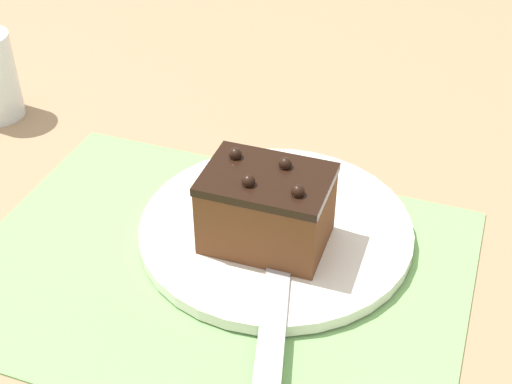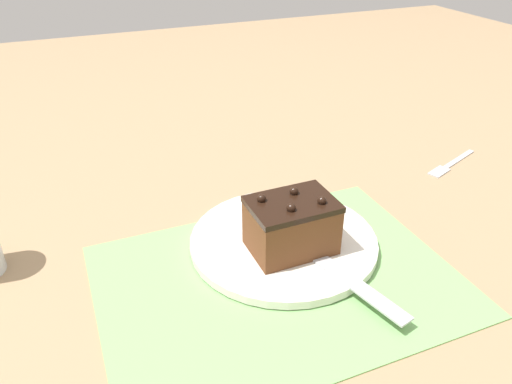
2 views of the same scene
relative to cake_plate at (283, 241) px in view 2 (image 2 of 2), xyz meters
name	(u,v)px [view 2 (image 2 of 2)]	position (x,y,z in m)	size (l,w,h in m)	color
ground_plane	(278,281)	(0.04, 0.06, -0.01)	(3.00, 3.00, 0.00)	#9E7F5B
placemat_woven	(278,279)	(0.04, 0.06, -0.01)	(0.46, 0.34, 0.00)	#7AB266
cake_plate	(283,241)	(0.00, 0.00, 0.00)	(0.27, 0.27, 0.01)	white
chocolate_cake	(291,225)	(0.00, 0.03, 0.04)	(0.11, 0.08, 0.08)	brown
serving_knife	(311,250)	(-0.02, 0.05, 0.01)	(0.08, 0.24, 0.01)	black
dessert_fork	(450,164)	(-0.40, -0.11, -0.01)	(0.15, 0.07, 0.01)	#B7BABF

